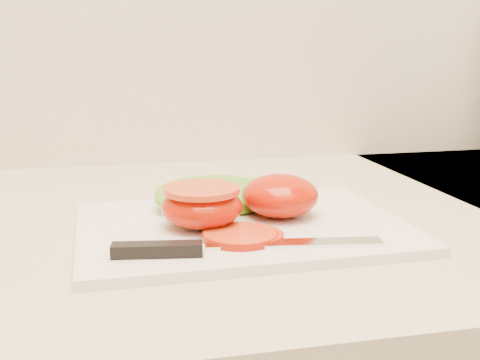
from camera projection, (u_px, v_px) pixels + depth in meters
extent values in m
cube|color=beige|center=(333.00, 219.00, 0.74)|extent=(3.92, 0.65, 0.03)
cube|color=white|center=(242.00, 228.00, 0.64)|extent=(0.35, 0.25, 0.01)
ellipsoid|color=#B61A00|center=(280.00, 196.00, 0.66)|extent=(0.08, 0.08, 0.05)
ellipsoid|color=#B61A00|center=(202.00, 207.00, 0.62)|extent=(0.08, 0.08, 0.04)
cylinder|color=red|center=(202.00, 190.00, 0.62)|extent=(0.08, 0.08, 0.01)
cylinder|color=#DC4F17|center=(240.00, 236.00, 0.59)|extent=(0.07, 0.07, 0.01)
cylinder|color=#DC4F17|center=(250.00, 236.00, 0.59)|extent=(0.06, 0.06, 0.01)
ellipsoid|color=#6EB630|center=(216.00, 195.00, 0.70)|extent=(0.16, 0.12, 0.03)
ellipsoid|color=#6EB630|center=(250.00, 194.00, 0.72)|extent=(0.12, 0.10, 0.02)
cube|color=silver|center=(294.00, 243.00, 0.57)|extent=(0.17, 0.05, 0.00)
cube|color=black|center=(157.00, 250.00, 0.54)|extent=(0.08, 0.03, 0.01)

